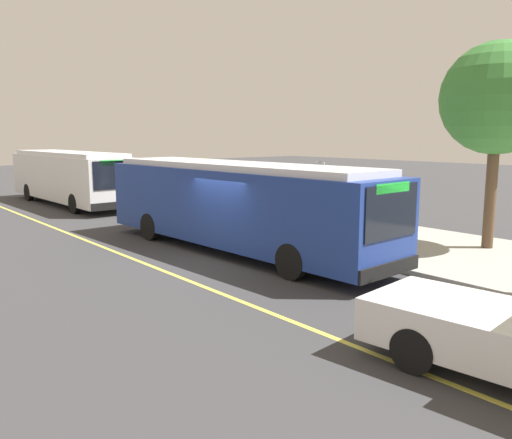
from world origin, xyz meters
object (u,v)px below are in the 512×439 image
Objects in this scene: waiting_bench at (315,217)px; pedestrian_commuter at (342,213)px; route_sign_post at (319,190)px; transit_bus_main at (237,203)px; transit_bus_second at (69,176)px.

pedestrian_commuter is (2.24, -0.96, 0.48)m from waiting_bench.
route_sign_post is at bearing -115.13° from pedestrian_commuter.
transit_bus_second is at bearing 179.69° from transit_bus_main.
waiting_bench is 0.95× the size of pedestrian_commuter.
transit_bus_main is 4.66m from waiting_bench.
pedestrian_commuter is (1.53, 3.53, -0.50)m from transit_bus_main.
route_sign_post is 1.66× the size of pedestrian_commuter.
transit_bus_second is 15.38m from waiting_bench.
route_sign_post reaches higher than pedestrian_commuter.
waiting_bench is 2.89m from route_sign_post.
transit_bus_main is at bearing -112.81° from route_sign_post.
route_sign_post reaches higher than waiting_bench.
route_sign_post is at bearing -43.61° from waiting_bench.
transit_bus_main is 1.05× the size of transit_bus_second.
transit_bus_main is at bearing -113.34° from pedestrian_commuter.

